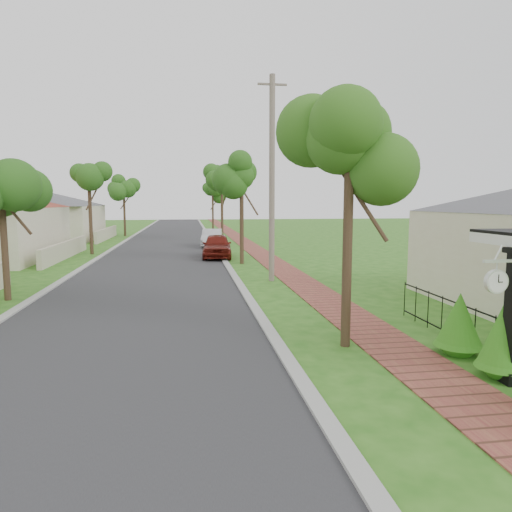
{
  "coord_description": "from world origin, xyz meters",
  "views": [
    {
      "loc": [
        -1.38,
        -8.37,
        3.33
      ],
      "look_at": [
        0.91,
        6.89,
        1.5
      ],
      "focal_mm": 32.0,
      "sensor_mm": 36.0,
      "label": 1
    }
  ],
  "objects": [
    {
      "name": "picket_fence",
      "position": [
        4.9,
        -0.0,
        0.53
      ],
      "size": [
        0.03,
        8.02,
        1.0
      ],
      "color": "black",
      "rests_on": "ground"
    },
    {
      "name": "road",
      "position": [
        -3.0,
        20.0,
        0.0
      ],
      "size": [
        7.0,
        120.0,
        0.02
      ],
      "primitive_type": "cube",
      "color": "#28282B",
      "rests_on": "ground"
    },
    {
      "name": "kerb_left",
      "position": [
        -6.65,
        20.0,
        0.0
      ],
      "size": [
        0.3,
        120.0,
        0.1
      ],
      "primitive_type": "cube",
      "color": "#9E9E99",
      "rests_on": "ground"
    },
    {
      "name": "ground",
      "position": [
        0.0,
        0.0,
        0.0
      ],
      "size": [
        160.0,
        160.0,
        0.0
      ],
      "primitive_type": "plane",
      "color": "#275F16",
      "rests_on": "ground"
    },
    {
      "name": "station_clock",
      "position": [
        4.06,
        -1.07,
        1.95
      ],
      "size": [
        0.72,
        0.13,
        0.61
      ],
      "color": "white",
      "rests_on": "ground"
    },
    {
      "name": "utility_pole",
      "position": [
        2.1,
        10.41,
        4.29
      ],
      "size": [
        1.2,
        0.24,
        8.46
      ],
      "color": "gray",
      "rests_on": "ground"
    },
    {
      "name": "parked_car_white",
      "position": [
        0.4,
        25.65,
        0.65
      ],
      "size": [
        1.81,
        4.09,
        1.31
      ],
      "primitive_type": "imported",
      "rotation": [
        0.0,
        0.0,
        -0.11
      ],
      "color": "silver",
      "rests_on": "ground"
    },
    {
      "name": "street_trees",
      "position": [
        -2.87,
        26.84,
        4.54
      ],
      "size": [
        10.7,
        37.65,
        5.89
      ],
      "color": "#382619",
      "rests_on": "ground"
    },
    {
      "name": "kerb_right",
      "position": [
        0.65,
        20.0,
        0.0
      ],
      "size": [
        0.3,
        120.0,
        0.1
      ],
      "primitive_type": "cube",
      "color": "#9E9E99",
      "rests_on": "ground"
    },
    {
      "name": "sidewalk",
      "position": [
        3.25,
        20.0,
        0.0
      ],
      "size": [
        1.5,
        120.0,
        0.03
      ],
      "primitive_type": "cube",
      "color": "#93523A",
      "rests_on": "ground"
    },
    {
      "name": "far_house_grey",
      "position": [
        -14.97,
        34.0,
        2.34
      ],
      "size": [
        15.56,
        15.56,
        4.6
      ],
      "color": "beige",
      "rests_on": "ground"
    },
    {
      "name": "near_tree",
      "position": [
        2.2,
        1.5,
        4.33
      ],
      "size": [
        2.12,
        2.12,
        5.44
      ],
      "color": "#382619",
      "rests_on": "ground"
    },
    {
      "name": "parked_car_red",
      "position": [
        0.34,
        18.86,
        0.71
      ],
      "size": [
        1.98,
        4.29,
        1.42
      ],
      "primitive_type": "imported",
      "rotation": [
        0.0,
        0.0,
        -0.07
      ],
      "color": "maroon",
      "rests_on": "ground"
    }
  ]
}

